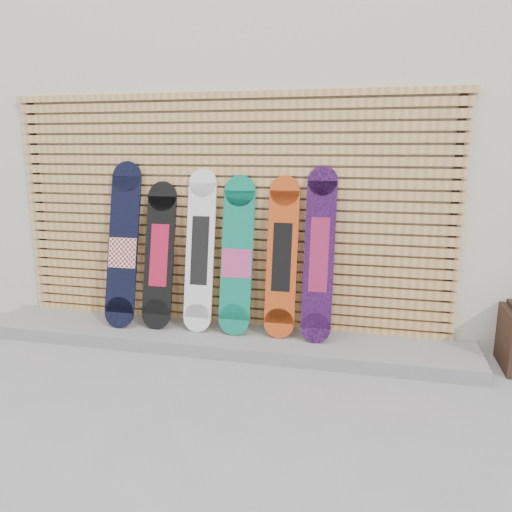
% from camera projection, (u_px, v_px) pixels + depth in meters
% --- Properties ---
extents(ground, '(80.00, 80.00, 0.00)m').
position_uv_depth(ground, '(212.00, 378.00, 4.00)').
color(ground, gray).
rests_on(ground, ground).
extents(building, '(12.00, 5.00, 3.60)m').
position_uv_depth(building, '(324.00, 147.00, 6.83)').
color(building, beige).
rests_on(building, ground).
extents(concrete_step, '(4.60, 0.70, 0.12)m').
position_uv_depth(concrete_step, '(219.00, 338.00, 4.67)').
color(concrete_step, gray).
rests_on(concrete_step, ground).
extents(slat_wall, '(4.26, 0.08, 2.29)m').
position_uv_depth(slat_wall, '(226.00, 212.00, 4.69)').
color(slat_wall, tan).
rests_on(slat_wall, ground).
extents(snowboard_0, '(0.30, 0.39, 1.56)m').
position_uv_depth(snowboard_0, '(123.00, 246.00, 4.76)').
color(snowboard_0, black).
rests_on(snowboard_0, concrete_step).
extents(snowboard_1, '(0.29, 0.34, 1.37)m').
position_uv_depth(snowboard_1, '(159.00, 255.00, 4.73)').
color(snowboard_1, black).
rests_on(snowboard_1, concrete_step).
extents(snowboard_2, '(0.27, 0.32, 1.50)m').
position_uv_depth(snowboard_2, '(200.00, 251.00, 4.63)').
color(snowboard_2, white).
rests_on(snowboard_2, concrete_step).
extents(snowboard_3, '(0.29, 0.32, 1.45)m').
position_uv_depth(snowboard_3, '(237.00, 256.00, 4.56)').
color(snowboard_3, '#0C795D').
rests_on(snowboard_3, concrete_step).
extents(snowboard_4, '(0.28, 0.30, 1.45)m').
position_uv_depth(snowboard_4, '(282.00, 257.00, 4.48)').
color(snowboard_4, '#BE4314').
rests_on(snowboard_4, concrete_step).
extents(snowboard_5, '(0.27, 0.34, 1.53)m').
position_uv_depth(snowboard_5, '(319.00, 255.00, 4.38)').
color(snowboard_5, black).
rests_on(snowboard_5, concrete_step).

